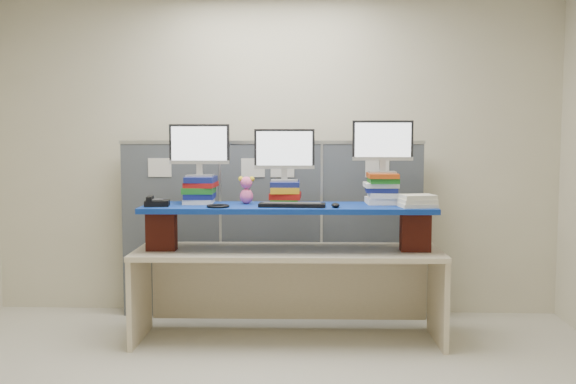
{
  "coord_description": "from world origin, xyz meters",
  "views": [
    {
      "loc": [
        0.4,
        -3.66,
        1.57
      ],
      "look_at": [
        0.18,
        1.15,
        1.15
      ],
      "focal_mm": 40.0,
      "sensor_mm": 36.0,
      "label": 1
    }
  ],
  "objects_px": {
    "monitor_left": "(199,147)",
    "monitor_right": "(383,143)",
    "desk_phone": "(156,202)",
    "blue_board": "(288,208)",
    "desk": "(288,268)",
    "keyboard": "(292,205)",
    "monitor_center": "(284,152)"
  },
  "relations": [
    {
      "from": "monitor_left",
      "to": "desk",
      "type": "bearing_deg",
      "value": -9.78
    },
    {
      "from": "monitor_center",
      "to": "desk_phone",
      "type": "relative_size",
      "value": 2.35
    },
    {
      "from": "desk",
      "to": "blue_board",
      "type": "height_order",
      "value": "blue_board"
    },
    {
      "from": "desk",
      "to": "blue_board",
      "type": "xyz_separation_m",
      "value": [
        0.0,
        0.0,
        0.46
      ]
    },
    {
      "from": "monitor_right",
      "to": "desk_phone",
      "type": "relative_size",
      "value": 2.35
    },
    {
      "from": "desk",
      "to": "keyboard",
      "type": "relative_size",
      "value": 4.72
    },
    {
      "from": "desk",
      "to": "monitor_center",
      "type": "bearing_deg",
      "value": 104.43
    },
    {
      "from": "monitor_center",
      "to": "desk_phone",
      "type": "xyz_separation_m",
      "value": [
        -0.95,
        -0.23,
        -0.37
      ]
    },
    {
      "from": "desk",
      "to": "monitor_right",
      "type": "height_order",
      "value": "monitor_right"
    },
    {
      "from": "monitor_center",
      "to": "keyboard",
      "type": "bearing_deg",
      "value": -74.44
    },
    {
      "from": "desk",
      "to": "monitor_center",
      "type": "xyz_separation_m",
      "value": [
        -0.03,
        0.12,
        0.88
      ]
    },
    {
      "from": "desk",
      "to": "monitor_right",
      "type": "bearing_deg",
      "value": 9.3
    },
    {
      "from": "keyboard",
      "to": "desk_phone",
      "type": "bearing_deg",
      "value": -177.64
    },
    {
      "from": "monitor_center",
      "to": "desk_phone",
      "type": "distance_m",
      "value": 1.04
    },
    {
      "from": "blue_board",
      "to": "desk_phone",
      "type": "bearing_deg",
      "value": -174.85
    },
    {
      "from": "monitor_center",
      "to": "monitor_left",
      "type": "bearing_deg",
      "value": -180.0
    },
    {
      "from": "blue_board",
      "to": "monitor_left",
      "type": "bearing_deg",
      "value": 170.22
    },
    {
      "from": "blue_board",
      "to": "monitor_right",
      "type": "bearing_deg",
      "value": 9.3
    },
    {
      "from": "keyboard",
      "to": "desk_phone",
      "type": "xyz_separation_m",
      "value": [
        -1.02,
        0.0,
        0.01
      ]
    },
    {
      "from": "keyboard",
      "to": "desk_phone",
      "type": "distance_m",
      "value": 1.02
    },
    {
      "from": "monitor_center",
      "to": "keyboard",
      "type": "xyz_separation_m",
      "value": [
        0.07,
        -0.23,
        -0.39
      ]
    },
    {
      "from": "blue_board",
      "to": "keyboard",
      "type": "distance_m",
      "value": 0.12
    },
    {
      "from": "monitor_right",
      "to": "keyboard",
      "type": "height_order",
      "value": "monitor_right"
    },
    {
      "from": "monitor_left",
      "to": "keyboard",
      "type": "xyz_separation_m",
      "value": [
        0.73,
        -0.21,
        -0.42
      ]
    },
    {
      "from": "monitor_center",
      "to": "desk_phone",
      "type": "height_order",
      "value": "monitor_center"
    },
    {
      "from": "desk_phone",
      "to": "monitor_left",
      "type": "bearing_deg",
      "value": 28.19
    },
    {
      "from": "monitor_right",
      "to": "keyboard",
      "type": "distance_m",
      "value": 0.86
    },
    {
      "from": "monitor_center",
      "to": "monitor_right",
      "type": "xyz_separation_m",
      "value": [
        0.75,
        0.02,
        0.07
      ]
    },
    {
      "from": "desk",
      "to": "blue_board",
      "type": "bearing_deg",
      "value": 0.0
    },
    {
      "from": "monitor_left",
      "to": "monitor_center",
      "type": "height_order",
      "value": "monitor_left"
    },
    {
      "from": "monitor_center",
      "to": "monitor_right",
      "type": "height_order",
      "value": "monitor_right"
    },
    {
      "from": "monitor_left",
      "to": "monitor_right",
      "type": "bearing_deg",
      "value": 0.0
    }
  ]
}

